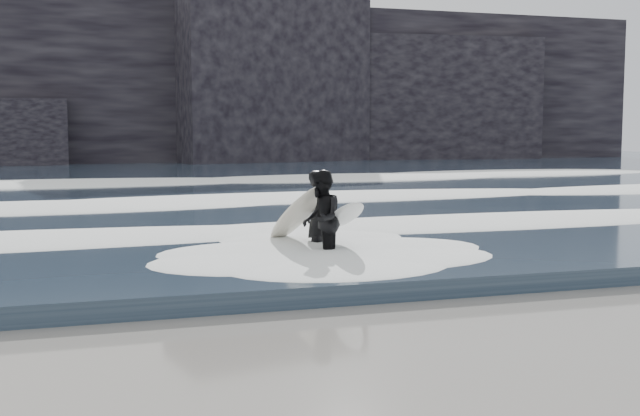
% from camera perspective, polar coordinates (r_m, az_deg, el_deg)
% --- Properties ---
extents(ground, '(120.00, 120.00, 0.00)m').
position_cam_1_polar(ground, '(7.99, 6.98, -11.73)').
color(ground, olive).
rests_on(ground, ground).
extents(sea, '(90.00, 52.00, 0.30)m').
position_cam_1_polar(sea, '(36.13, -12.55, 2.04)').
color(sea, '#263646').
rests_on(sea, ground).
extents(headland, '(70.00, 9.00, 10.00)m').
position_cam_1_polar(headland, '(53.08, -14.34, 8.37)').
color(headland, black).
rests_on(headland, ground).
extents(foam_near, '(60.00, 3.20, 0.20)m').
position_cam_1_polar(foam_near, '(16.36, -6.25, -1.29)').
color(foam_near, white).
rests_on(foam_near, sea).
extents(foam_mid, '(60.00, 4.00, 0.24)m').
position_cam_1_polar(foam_mid, '(23.22, -9.68, 0.78)').
color(foam_mid, white).
rests_on(foam_mid, sea).
extents(foam_far, '(60.00, 4.80, 0.30)m').
position_cam_1_polar(foam_far, '(32.13, -11.92, 2.14)').
color(foam_far, white).
rests_on(foam_far, sea).
extents(surfer_left, '(1.15, 2.01, 1.63)m').
position_cam_1_polar(surfer_left, '(14.38, -0.53, -0.53)').
color(surfer_left, black).
rests_on(surfer_left, ground).
extents(surfer_right, '(1.21, 1.86, 1.69)m').
position_cam_1_polar(surfer_right, '(13.49, 0.24, -0.83)').
color(surfer_right, black).
rests_on(surfer_right, ground).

